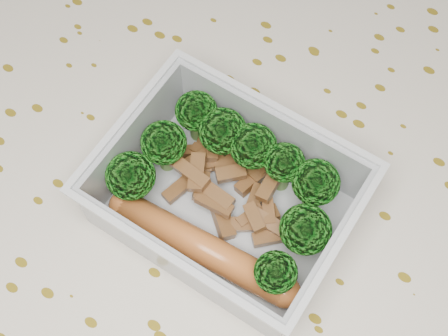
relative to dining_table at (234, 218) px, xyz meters
The scene contains 6 objects.
dining_table is the anchor object (origin of this frame).
tablecloth 0.05m from the dining_table, ahead, with size 1.46×0.96×0.19m.
lunch_container 0.11m from the dining_table, 71.16° to the right, with size 0.17×0.13×0.06m.
broccoli_florets 0.13m from the dining_table, 62.48° to the right, with size 0.15×0.10×0.05m.
meat_pile 0.10m from the dining_table, 81.66° to the right, with size 0.11×0.07×0.03m.
sausage 0.12m from the dining_table, 78.56° to the right, with size 0.15×0.03×0.02m.
Camera 1 is at (0.10, -0.17, 1.17)m, focal length 50.00 mm.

